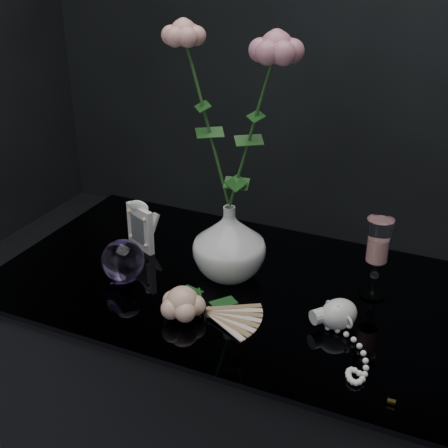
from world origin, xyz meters
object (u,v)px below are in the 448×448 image
at_px(pearl_jar, 339,313).
at_px(vase, 229,242).
at_px(paperweight, 123,261).
at_px(wine_glass, 376,258).
at_px(loose_rose, 182,302).
at_px(picture_frame, 140,225).

bearing_deg(pearl_jar, vase, -159.21).
bearing_deg(paperweight, wine_glass, 17.70).
relative_size(vase, paperweight, 1.78).
bearing_deg(pearl_jar, loose_rose, -122.75).
bearing_deg(loose_rose, paperweight, 136.14).
xyz_separation_m(wine_glass, picture_frame, (-0.54, -0.02, -0.03)).
bearing_deg(loose_rose, picture_frame, 114.48).
height_order(vase, paperweight, vase).
height_order(wine_glass, loose_rose, wine_glass).
height_order(loose_rose, pearl_jar, loose_rose).
height_order(wine_glass, pearl_jar, wine_glass).
xyz_separation_m(paperweight, loose_rose, (0.18, -0.07, -0.01)).
distance_m(wine_glass, pearl_jar, 0.15).
bearing_deg(wine_glass, vase, -170.47).
xyz_separation_m(vase, wine_glass, (0.30, 0.05, 0.00)).
xyz_separation_m(picture_frame, paperweight, (0.04, -0.14, -0.02)).
bearing_deg(vase, pearl_jar, -17.98).
distance_m(wine_glass, paperweight, 0.53).
bearing_deg(wine_glass, pearl_jar, -104.41).
xyz_separation_m(vase, pearl_jar, (0.27, -0.09, -0.05)).
distance_m(paperweight, loose_rose, 0.20).
bearing_deg(pearl_jar, wine_glass, 114.36).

